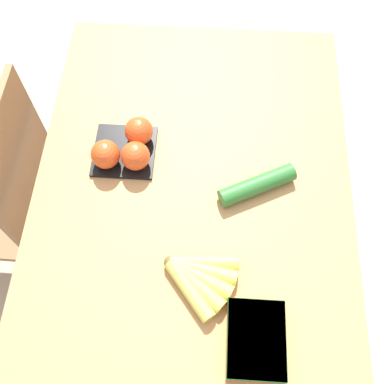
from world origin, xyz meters
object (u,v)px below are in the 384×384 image
at_px(banana_bunch, 198,277).
at_px(cucumber_near, 257,185).
at_px(chair, 6,197).
at_px(carrot_bag, 256,340).
at_px(tomato_pack, 126,148).

relative_size(banana_bunch, cucumber_near, 0.87).
distance_m(chair, carrot_bag, 0.98).
bearing_deg(banana_bunch, cucumber_near, -29.15).
distance_m(chair, tomato_pack, 0.55).
bearing_deg(tomato_pack, carrot_bag, -143.76).
distance_m(banana_bunch, tomato_pack, 0.41).
bearing_deg(cucumber_near, chair, 85.36).
distance_m(banana_bunch, carrot_bag, 0.20).
bearing_deg(banana_bunch, carrot_bag, -135.51).
bearing_deg(carrot_bag, banana_bunch, 44.49).
distance_m(banana_bunch, cucumber_near, 0.30).
xyz_separation_m(chair, carrot_bag, (-0.47, -0.81, 0.31)).
bearing_deg(chair, banana_bunch, 64.84).
bearing_deg(cucumber_near, carrot_bag, 179.19).
xyz_separation_m(carrot_bag, cucumber_near, (0.40, -0.01, -0.00)).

